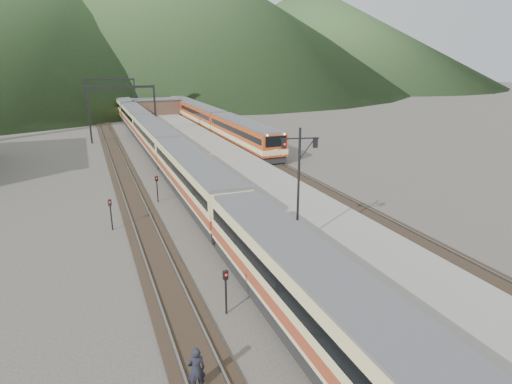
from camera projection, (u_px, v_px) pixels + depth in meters
name	position (u px, v px, depth m)	size (l,w,h in m)	color
track_main	(163.00, 160.00, 51.04)	(2.60, 200.00, 0.23)	black
track_far	(119.00, 164.00, 49.27)	(2.60, 200.00, 0.23)	black
track_second	(252.00, 153.00, 55.11)	(2.60, 200.00, 0.23)	black
platform	(213.00, 156.00, 51.12)	(8.00, 100.00, 1.00)	gray
gantry_near	(122.00, 103.00, 61.68)	(9.55, 0.25, 8.00)	black
gantry_far	(110.00, 91.00, 83.84)	(9.55, 0.25, 8.00)	black
station_shed	(156.00, 106.00, 85.96)	(9.40, 4.40, 3.10)	brown
hill_b	(151.00, 6.00, 218.94)	(220.00, 220.00, 75.00)	#284E22
hill_c	(307.00, 33.00, 233.29)	(160.00, 160.00, 50.00)	#284E22
main_train	(155.00, 137.00, 54.93)	(3.03, 103.79, 3.70)	beige
second_train	(202.00, 115.00, 76.28)	(3.11, 63.70, 3.79)	#B64117
signal_mast	(299.00, 175.00, 24.49)	(2.15, 0.68, 7.01)	black
short_signal_a	(226.00, 286.00, 20.03)	(0.25, 0.20, 2.27)	black
short_signal_b	(157.00, 185.00, 36.00)	(0.27, 0.24, 2.27)	black
short_signal_c	(111.00, 210.00, 30.04)	(0.25, 0.21, 2.27)	black
worker	(196.00, 370.00, 15.44)	(0.67, 0.44, 1.83)	black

